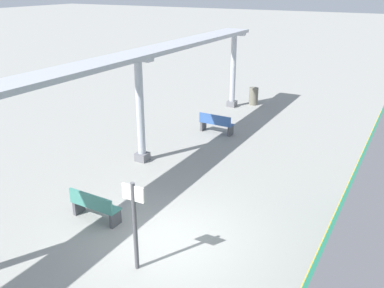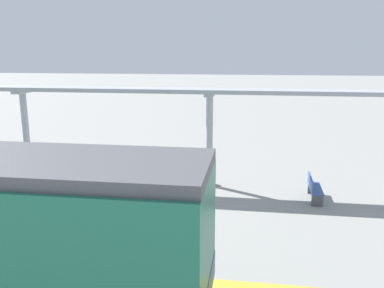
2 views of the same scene
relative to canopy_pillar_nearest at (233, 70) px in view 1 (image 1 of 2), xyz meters
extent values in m
plane|color=gray|center=(-3.53, 12.09, -1.93)|extent=(176.00, 176.00, 0.00)
cube|color=gold|center=(-7.26, 12.09, -1.93)|extent=(0.49, 30.73, 0.01)
cube|color=#1E262D|center=(-7.79, 13.70, 0.32)|extent=(0.03, 11.89, 0.84)
cube|color=#1E262D|center=(-7.78, 11.55, -0.24)|extent=(0.04, 1.10, 2.00)
cube|color=slate|center=(0.00, 0.00, -1.78)|extent=(0.44, 0.44, 0.30)
cylinder|color=#ABB0BA|center=(0.00, 0.00, 0.06)|extent=(0.28, 0.28, 3.39)
cube|color=#ABB0BA|center=(0.00, 0.00, 1.82)|extent=(1.10, 0.36, 0.12)
cube|color=slate|center=(0.00, 8.18, -1.78)|extent=(0.44, 0.44, 0.30)
cylinder|color=#ABB0BA|center=(0.00, 8.18, 0.06)|extent=(0.28, 0.28, 3.39)
cube|color=#ABB0BA|center=(0.00, 8.18, 1.82)|extent=(1.10, 0.36, 0.12)
cube|color=#A8AAB2|center=(0.00, 12.14, 1.96)|extent=(1.20, 25.08, 0.16)
cube|color=#32579A|center=(-1.08, 4.09, -1.49)|extent=(1.51, 0.49, 0.04)
cube|color=#32579A|center=(-1.07, 4.28, -1.27)|extent=(1.50, 0.11, 0.40)
cube|color=#4C4C51|center=(-0.41, 4.07, -1.72)|extent=(0.11, 0.40, 0.42)
cube|color=#4C4C51|center=(-1.75, 4.11, -1.72)|extent=(0.11, 0.40, 0.42)
cube|color=#3C8074|center=(-1.26, 12.15, -1.49)|extent=(1.51, 0.48, 0.04)
cube|color=#3C8074|center=(-1.26, 12.34, -1.27)|extent=(1.50, 0.10, 0.40)
cube|color=#4C4C51|center=(-0.59, 12.13, -1.72)|extent=(0.11, 0.40, 0.42)
cube|color=#4C4C51|center=(-1.93, 12.17, -1.72)|extent=(0.11, 0.40, 0.42)
cylinder|color=#6E6A5B|center=(-0.85, -0.90, -1.47)|extent=(0.48, 0.48, 0.92)
cylinder|color=#4C4C51|center=(-3.51, 13.36, -0.83)|extent=(0.10, 0.10, 2.20)
cube|color=silver|center=(-3.51, 13.36, 0.02)|extent=(0.56, 0.04, 0.36)
camera|label=1|loc=(-8.50, 19.77, 4.28)|focal=39.24mm
camera|label=2|loc=(-15.77, 6.57, 3.44)|focal=37.62mm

